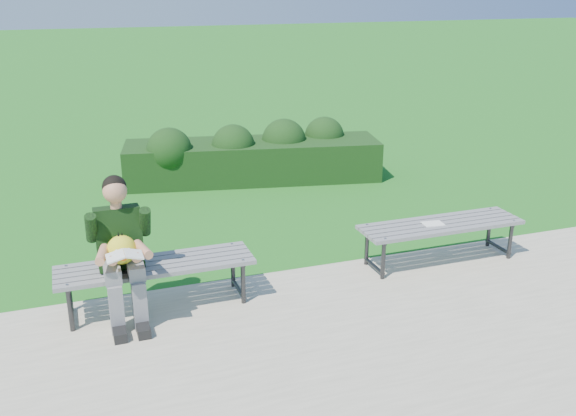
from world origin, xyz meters
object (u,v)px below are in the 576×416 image
Objects in this scene: hedge at (253,155)px; bench_left at (156,269)px; bench_right at (441,228)px; seated_boy at (121,247)px; paper_sheet at (433,224)px.

bench_left is at bearing -118.60° from hedge.
bench_left is (-2.04, -3.74, 0.02)m from hedge.
bench_left is 1.00× the size of bench_right.
bench_right is at bearing 0.60° from bench_left.
hedge reaches higher than bench_left.
bench_left is at bearing 17.92° from seated_boy.
paper_sheet is (2.96, 0.03, 0.06)m from bench_left.
paper_sheet is (-0.10, -0.00, 0.06)m from bench_right.
bench_left is at bearing -179.38° from paper_sheet.
bench_right is 0.12m from paper_sheet.
bench_right reaches higher than paper_sheet.
paper_sheet is (3.26, 0.13, -0.24)m from seated_boy.
seated_boy reaches higher than hedge.
seated_boy is (-3.36, -0.13, 0.30)m from bench_right.
paper_sheet is (0.91, -3.71, 0.08)m from hedge.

